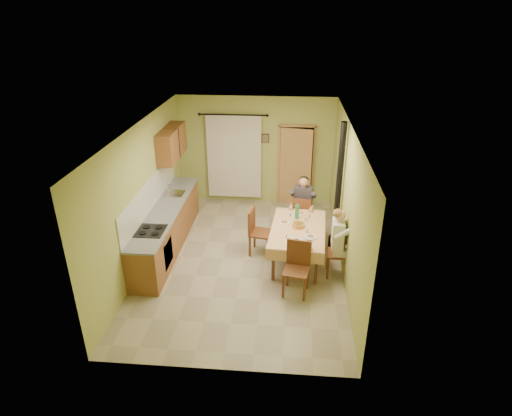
# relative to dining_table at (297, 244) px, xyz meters

# --- Properties ---
(floor) EXTENTS (4.00, 6.00, 0.01)m
(floor) POSITION_rel_dining_table_xyz_m (-1.10, -0.05, -0.38)
(floor) COLOR tan
(floor) RESTS_ON ground
(room_shell) EXTENTS (4.04, 6.04, 2.82)m
(room_shell) POSITION_rel_dining_table_xyz_m (-1.10, -0.05, 1.44)
(room_shell) COLOR #B0BB60
(room_shell) RESTS_ON ground
(kitchen_run) EXTENTS (0.64, 3.64, 1.56)m
(kitchen_run) POSITION_rel_dining_table_xyz_m (-2.81, 0.35, 0.10)
(kitchen_run) COLOR brown
(kitchen_run) RESTS_ON ground
(upper_cabinets) EXTENTS (0.35, 1.40, 0.70)m
(upper_cabinets) POSITION_rel_dining_table_xyz_m (-2.92, 1.65, 1.57)
(upper_cabinets) COLOR brown
(upper_cabinets) RESTS_ON room_shell
(curtain) EXTENTS (1.70, 0.07, 2.22)m
(curtain) POSITION_rel_dining_table_xyz_m (-1.65, 2.85, 0.88)
(curtain) COLOR black
(curtain) RESTS_ON ground
(doorway) EXTENTS (0.96, 0.23, 2.15)m
(doorway) POSITION_rel_dining_table_xyz_m (-0.06, 2.88, 0.67)
(doorway) COLOR black
(doorway) RESTS_ON ground
(dining_table) EXTENTS (1.21, 1.88, 0.76)m
(dining_table) POSITION_rel_dining_table_xyz_m (0.00, 0.00, 0.00)
(dining_table) COLOR #E8AE7A
(dining_table) RESTS_ON ground
(tableware) EXTENTS (0.77, 1.65, 0.33)m
(tableware) POSITION_rel_dining_table_xyz_m (0.02, -0.10, 0.43)
(tableware) COLOR white
(tableware) RESTS_ON dining_table
(chair_far) EXTENTS (0.48, 0.48, 0.98)m
(chair_far) POSITION_rel_dining_table_xyz_m (0.10, 1.11, -0.09)
(chair_far) COLOR brown
(chair_far) RESTS_ON ground
(chair_near) EXTENTS (0.51, 0.51, 1.00)m
(chair_near) POSITION_rel_dining_table_xyz_m (-0.03, -1.11, -0.09)
(chair_near) COLOR brown
(chair_near) RESTS_ON ground
(chair_right) EXTENTS (0.42, 0.42, 0.96)m
(chair_right) POSITION_rel_dining_table_xyz_m (0.78, -0.46, -0.09)
(chair_right) COLOR brown
(chair_right) RESTS_ON ground
(chair_left) EXTENTS (0.52, 0.52, 1.01)m
(chair_left) POSITION_rel_dining_table_xyz_m (-0.78, 0.25, -0.09)
(chair_left) COLOR brown
(chair_left) RESTS_ON ground
(man_far) EXTENTS (0.62, 0.52, 1.39)m
(man_far) POSITION_rel_dining_table_xyz_m (0.10, 1.12, 0.50)
(man_far) COLOR #38333D
(man_far) RESTS_ON chair_far
(man_right) EXTENTS (0.47, 0.59, 1.39)m
(man_right) POSITION_rel_dining_table_xyz_m (0.77, -0.46, 0.50)
(man_right) COLOR silver
(man_right) RESTS_ON chair_right
(stove_flue) EXTENTS (0.24, 0.24, 2.80)m
(stove_flue) POSITION_rel_dining_table_xyz_m (0.80, 0.55, 0.64)
(stove_flue) COLOR black
(stove_flue) RESTS_ON ground
(picture_back) EXTENTS (0.19, 0.03, 0.23)m
(picture_back) POSITION_rel_dining_table_xyz_m (-0.85, 2.92, 1.37)
(picture_back) COLOR black
(picture_back) RESTS_ON room_shell
(picture_right) EXTENTS (0.03, 0.31, 0.21)m
(picture_right) POSITION_rel_dining_table_xyz_m (0.87, 1.15, 1.47)
(picture_right) COLOR brown
(picture_right) RESTS_ON room_shell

